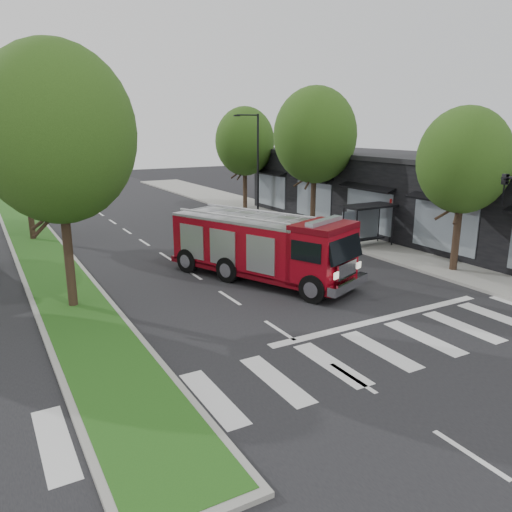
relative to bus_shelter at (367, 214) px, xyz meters
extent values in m
plane|color=black|center=(-11.20, -8.15, -2.04)|extent=(140.00, 140.00, 0.00)
cube|color=gray|center=(1.30, 1.85, -1.96)|extent=(5.00, 80.00, 0.15)
cube|color=gray|center=(-17.20, 9.85, -1.97)|extent=(3.00, 50.00, 0.14)
cube|color=#1A4814|center=(-17.20, 9.85, -1.89)|extent=(2.60, 49.50, 0.02)
cube|color=black|center=(5.80, 1.85, 0.46)|extent=(8.00, 30.00, 5.00)
cylinder|color=black|center=(-1.40, -0.75, -0.79)|extent=(0.08, 0.08, 2.50)
cylinder|color=black|center=(1.40, -0.75, -0.79)|extent=(0.08, 0.08, 2.50)
cylinder|color=black|center=(-1.40, 0.45, -0.79)|extent=(0.08, 0.08, 2.50)
cylinder|color=black|center=(1.40, 0.45, -0.79)|extent=(0.08, 0.08, 2.50)
cube|color=black|center=(0.00, -0.15, 0.51)|extent=(3.20, 1.60, 0.12)
cube|color=#8C99A5|center=(0.00, 0.55, -0.74)|extent=(2.80, 0.04, 1.80)
cube|color=black|center=(0.00, -0.15, -1.49)|extent=(2.40, 0.40, 0.08)
cylinder|color=black|center=(0.30, -6.15, -0.17)|extent=(0.36, 0.36, 3.74)
ellipsoid|color=#203E10|center=(0.30, -6.15, 3.49)|extent=(4.40, 4.40, 5.06)
cylinder|color=black|center=(0.30, 5.85, 0.16)|extent=(0.36, 0.36, 4.40)
ellipsoid|color=#203E10|center=(0.30, 5.85, 4.46)|extent=(5.60, 5.60, 6.44)
cylinder|color=black|center=(0.30, 15.85, -0.06)|extent=(0.36, 0.36, 3.96)
ellipsoid|color=#203E10|center=(0.30, 15.85, 3.81)|extent=(5.00, 5.00, 5.75)
cylinder|color=black|center=(-17.20, -2.15, 0.27)|extent=(0.36, 0.36, 4.62)
ellipsoid|color=#203E10|center=(-17.20, -2.15, 4.79)|extent=(5.80, 5.80, 6.67)
cylinder|color=black|center=(-17.20, 11.85, 0.16)|extent=(0.36, 0.36, 4.40)
ellipsoid|color=#203E10|center=(-17.20, 11.85, 4.46)|extent=(5.60, 5.60, 6.44)
imported|color=black|center=(-4.50, -11.65, 2.96)|extent=(0.18, 0.22, 1.10)
cylinder|color=black|center=(-0.70, 11.85, 1.96)|extent=(0.16, 0.16, 8.00)
cylinder|color=black|center=(-1.60, 11.85, 5.86)|extent=(1.80, 0.10, 0.10)
cube|color=black|center=(-2.50, 11.85, 5.81)|extent=(0.45, 0.20, 0.12)
cube|color=#53040C|center=(-8.72, -2.41, -1.49)|extent=(6.11, 9.61, 0.28)
cube|color=maroon|center=(-9.06, -1.60, -0.33)|extent=(5.26, 7.58, 2.21)
cube|color=maroon|center=(-7.40, -5.57, -0.33)|extent=(3.31, 2.89, 2.32)
cube|color=#B2B2B7|center=(-9.06, -1.60, 0.83)|extent=(5.26, 7.58, 0.13)
cylinder|color=#B2B2B7|center=(-9.98, -1.98, 1.05)|extent=(2.65, 6.15, 0.11)
cylinder|color=#B2B2B7|center=(-8.14, -1.22, 1.05)|extent=(2.65, 6.15, 0.11)
cube|color=silver|center=(-6.91, -6.74, -1.38)|extent=(2.80, 1.46, 0.39)
cube|color=#8C99A5|center=(-7.40, -5.57, 1.16)|extent=(2.39, 1.29, 0.20)
cylinder|color=black|center=(-8.45, -6.36, -1.43)|extent=(0.82, 1.27, 1.21)
cylinder|color=black|center=(-6.11, -5.39, -1.43)|extent=(0.82, 1.27, 1.21)
cylinder|color=black|center=(-10.23, -2.09, -1.43)|extent=(0.82, 1.27, 1.21)
cylinder|color=black|center=(-7.89, -1.11, -1.43)|extent=(0.82, 1.27, 1.21)
cylinder|color=black|center=(-11.25, 0.36, -1.43)|extent=(0.82, 1.27, 1.21)
cylinder|color=black|center=(-8.91, 1.33, -1.43)|extent=(0.82, 1.27, 1.21)
camera|label=1|loc=(-20.09, -22.18, 5.05)|focal=35.00mm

